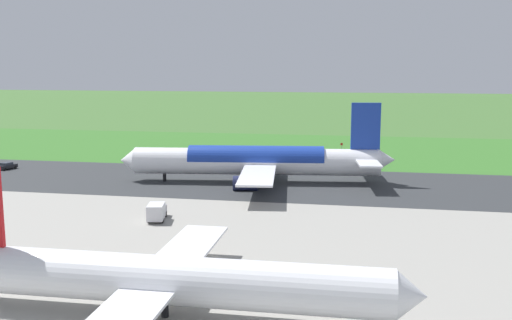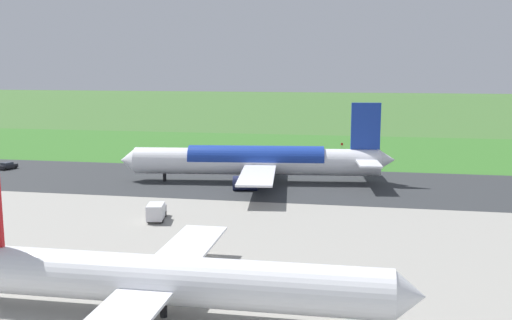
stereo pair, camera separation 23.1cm
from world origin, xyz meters
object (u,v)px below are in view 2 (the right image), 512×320
Objects in this scene: service_car_followme at (8,166)px; traffic_cone_orange at (313,151)px; airliner_main at (258,161)px; airliner_parked_mid at (160,279)px; service_truck_fuel at (156,211)px; no_stopping_sign at (342,147)px.

service_car_followme is 75.61m from traffic_cone_orange.
airliner_main is 1.17× the size of airliner_parked_mid.
airliner_parked_mid reaches higher than service_truck_fuel.
service_car_followme is (59.78, -67.05, -2.85)m from airliner_parked_mid.
service_truck_fuel is 2.36× the size of no_stopping_sign.
traffic_cone_orange is at bearing -148.46° from service_car_followme.
service_truck_fuel is at bearing 143.64° from service_car_followme.
service_truck_fuel reaches higher than traffic_cone_orange.
airliner_parked_mid is 34.30m from service_truck_fuel.
airliner_parked_mid reaches higher than traffic_cone_orange.
airliner_parked_mid is at bearing 92.25° from airliner_main.
traffic_cone_orange is (-4.66, -106.61, -3.41)m from airliner_parked_mid.
airliner_parked_mid reaches higher than no_stopping_sign.
no_stopping_sign is at bearing -108.22° from service_truck_fuel.
service_truck_fuel is 77.95m from no_stopping_sign.
airliner_parked_mid is 106.76m from no_stopping_sign.
traffic_cone_orange is at bearing -92.50° from airliner_parked_mid.
traffic_cone_orange is at bearing -102.71° from service_truck_fuel.
traffic_cone_orange is at bearing -99.24° from airliner_main.
airliner_main is 57.58m from service_car_followme.
no_stopping_sign is at bearing -108.76° from airliner_main.
airliner_parked_mid is (-2.47, 62.81, -0.66)m from airliner_main.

